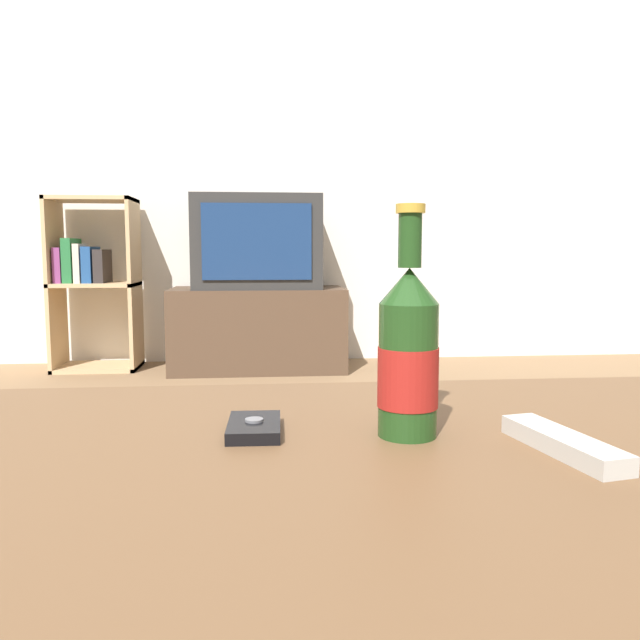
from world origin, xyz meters
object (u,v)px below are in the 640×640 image
(television, at_px, (257,242))
(bookshelf, at_px, (91,278))
(remote_control, at_px, (563,443))
(tv_stand, at_px, (258,329))
(beer_bottle, at_px, (408,354))
(cell_phone, at_px, (254,427))

(television, xyz_separation_m, bookshelf, (-0.88, 0.09, -0.19))
(television, xyz_separation_m, remote_control, (0.34, -2.70, -0.24))
(tv_stand, relative_size, bookshelf, 1.00)
(beer_bottle, xyz_separation_m, remote_control, (0.15, -0.07, -0.08))
(tv_stand, bearing_deg, television, -90.00)
(tv_stand, bearing_deg, remote_control, -82.92)
(television, height_order, bookshelf, television)
(beer_bottle, bearing_deg, television, 94.10)
(tv_stand, height_order, bookshelf, bookshelf)
(beer_bottle, bearing_deg, tv_stand, 94.09)
(bookshelf, bearing_deg, beer_bottle, -68.58)
(television, bearing_deg, beer_bottle, -85.90)
(remote_control, bearing_deg, cell_phone, 151.68)
(beer_bottle, height_order, cell_phone, beer_bottle)
(tv_stand, xyz_separation_m, beer_bottle, (0.19, -2.63, 0.30))
(tv_stand, relative_size, beer_bottle, 3.49)
(tv_stand, xyz_separation_m, remote_control, (0.34, -2.70, 0.21))
(tv_stand, height_order, beer_bottle, beer_bottle)
(remote_control, bearing_deg, television, 86.00)
(cell_phone, bearing_deg, tv_stand, 91.77)
(television, bearing_deg, tv_stand, 90.00)
(television, relative_size, cell_phone, 6.59)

